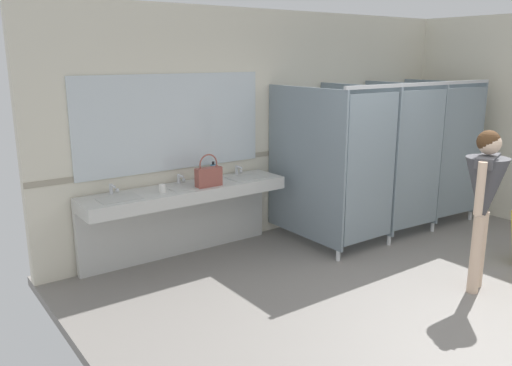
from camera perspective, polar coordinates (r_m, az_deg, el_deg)
The scene contains 10 objects.
ground_plane at distance 5.42m, azimuth 20.96°, elevation -12.56°, with size 6.33×5.99×0.10m, color gray.
wall_back at distance 6.81m, azimuth 2.37°, elevation 6.56°, with size 6.33×0.12×2.83m, color beige.
wall_back_tile_band at distance 6.82m, azimuth 2.67°, elevation 3.47°, with size 6.33×0.01×0.06m, color #9E937F.
vanity_counter at distance 5.92m, azimuth -8.00°, elevation -2.43°, with size 2.37×0.53×0.98m.
mirror_panel at distance 5.90m, azimuth -9.17°, elevation 6.60°, with size 2.27×0.02×1.07m, color silver.
bathroom_stalls at distance 6.97m, azimuth 14.54°, elevation 3.10°, with size 2.67×1.37×1.97m.
person_standing at distance 5.43m, azimuth 23.82°, elevation -0.89°, with size 0.53×0.52×1.60m.
handbag at distance 5.75m, azimuth -5.24°, elevation 0.82°, with size 0.30×0.10×0.37m.
soap_dispenser at distance 6.12m, azimuth -4.72°, elevation 1.31°, with size 0.07×0.07×0.21m.
paper_cup at distance 5.58m, azimuth -10.28°, elevation -0.58°, with size 0.07×0.07×0.09m, color white.
Camera 1 is at (-4.18, -2.55, 2.28)m, focal length 36.36 mm.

